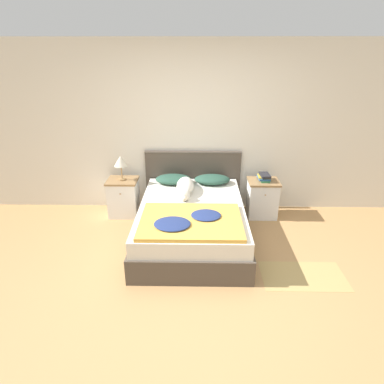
# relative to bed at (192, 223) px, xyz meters

# --- Properties ---
(ground_plane) EXTENTS (16.00, 16.00, 0.00)m
(ground_plane) POSITION_rel_bed_xyz_m (0.05, -1.03, -0.25)
(ground_plane) COLOR tan
(wall_back) EXTENTS (9.00, 0.06, 2.55)m
(wall_back) POSITION_rel_bed_xyz_m (0.05, 1.10, 1.02)
(wall_back) COLOR silver
(wall_back) RESTS_ON ground_plane
(bed) EXTENTS (1.40, 2.01, 0.51)m
(bed) POSITION_rel_bed_xyz_m (0.00, 0.00, 0.00)
(bed) COLOR #4C4238
(bed) RESTS_ON ground_plane
(headboard) EXTENTS (1.48, 0.06, 0.95)m
(headboard) POSITION_rel_bed_xyz_m (0.00, 1.03, 0.24)
(headboard) COLOR #4C4238
(headboard) RESTS_ON ground_plane
(nightstand_left) EXTENTS (0.46, 0.41, 0.58)m
(nightstand_left) POSITION_rel_bed_xyz_m (-1.06, 0.75, 0.04)
(nightstand_left) COLOR white
(nightstand_left) RESTS_ON ground_plane
(nightstand_right) EXTENTS (0.46, 0.41, 0.58)m
(nightstand_right) POSITION_rel_bed_xyz_m (1.06, 0.75, 0.04)
(nightstand_right) COLOR white
(nightstand_right) RESTS_ON ground_plane
(pillow_left) EXTENTS (0.53, 0.35, 0.13)m
(pillow_left) POSITION_rel_bed_xyz_m (-0.29, 0.78, 0.33)
(pillow_left) COLOR #284C3D
(pillow_left) RESTS_ON bed
(pillow_right) EXTENTS (0.53, 0.35, 0.13)m
(pillow_right) POSITION_rel_bed_xyz_m (0.29, 0.78, 0.33)
(pillow_right) COLOR #284C3D
(pillow_right) RESTS_ON bed
(quilt) EXTENTS (1.18, 0.91, 0.08)m
(quilt) POSITION_rel_bed_xyz_m (-0.01, -0.50, 0.29)
(quilt) COLOR gold
(quilt) RESTS_ON bed
(dog) EXTENTS (0.24, 0.81, 0.17)m
(dog) POSITION_rel_bed_xyz_m (-0.10, 0.42, 0.34)
(dog) COLOR silver
(dog) RESTS_ON bed
(book_stack) EXTENTS (0.18, 0.25, 0.11)m
(book_stack) POSITION_rel_bed_xyz_m (1.06, 0.75, 0.38)
(book_stack) COLOR #337547
(book_stack) RESTS_ON nightstand_right
(table_lamp) EXTENTS (0.20, 0.20, 0.37)m
(table_lamp) POSITION_rel_bed_xyz_m (-1.06, 0.75, 0.60)
(table_lamp) COLOR #9E7A4C
(table_lamp) RESTS_ON nightstand_left
(rug) EXTENTS (0.95, 0.56, 0.00)m
(rug) POSITION_rel_bed_xyz_m (1.29, -0.79, -0.25)
(rug) COLOR tan
(rug) RESTS_ON ground_plane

